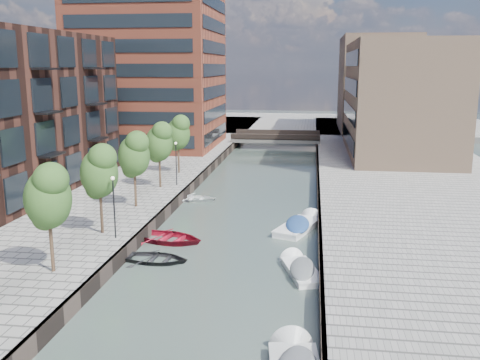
% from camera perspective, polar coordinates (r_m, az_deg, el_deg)
% --- Properties ---
extents(water, '(300.00, 300.00, 0.00)m').
position_cam_1_polar(water, '(49.76, 1.32, -1.91)').
color(water, '#38473F').
rests_on(water, ground).
extents(quay_right, '(20.00, 140.00, 1.00)m').
position_cam_1_polar(quay_right, '(50.48, 19.69, -1.85)').
color(quay_right, gray).
rests_on(quay_right, ground).
extents(quay_wall_left, '(0.25, 140.00, 1.00)m').
position_cam_1_polar(quay_wall_left, '(50.67, -5.54, -1.13)').
color(quay_wall_left, '#332823').
rests_on(quay_wall_left, ground).
extents(quay_wall_right, '(0.25, 140.00, 1.00)m').
position_cam_1_polar(quay_wall_right, '(49.36, 8.38, -1.56)').
color(quay_wall_right, '#332823').
rests_on(quay_wall_right, ground).
extents(far_closure, '(80.00, 40.00, 1.00)m').
position_cam_1_polar(far_closure, '(108.73, 4.92, 5.94)').
color(far_closure, gray).
rests_on(far_closure, ground).
extents(tower, '(18.00, 18.00, 30.00)m').
position_cam_1_polar(tower, '(76.45, -9.59, 14.89)').
color(tower, '#99422C').
rests_on(tower, quay_left).
extents(tan_block_near, '(12.00, 25.00, 14.00)m').
position_cam_1_polar(tan_block_near, '(70.90, 16.55, 8.33)').
color(tan_block_near, '#A07D62').
rests_on(tan_block_near, quay_right).
extents(tan_block_far, '(12.00, 20.00, 16.00)m').
position_cam_1_polar(tan_block_far, '(96.62, 14.29, 9.91)').
color(tan_block_far, '#A07D62').
rests_on(tan_block_far, quay_right).
extents(bridge, '(13.00, 6.00, 1.30)m').
position_cam_1_polar(bridge, '(80.87, 3.90, 4.49)').
color(bridge, gray).
rests_on(bridge, ground).
extents(tree_2, '(2.50, 2.50, 5.95)m').
position_cam_1_polar(tree_2, '(30.22, -19.83, -1.50)').
color(tree_2, '#382619').
rests_on(tree_2, quay_left).
extents(tree_3, '(2.50, 2.50, 5.95)m').
position_cam_1_polar(tree_3, '(36.42, -14.80, 1.04)').
color(tree_3, '#382619').
rests_on(tree_3, quay_left).
extents(tree_4, '(2.50, 2.50, 5.95)m').
position_cam_1_polar(tree_4, '(42.86, -11.25, 2.82)').
color(tree_4, '#382619').
rests_on(tree_4, quay_left).
extents(tree_5, '(2.50, 2.50, 5.95)m').
position_cam_1_polar(tree_5, '(49.46, -8.64, 4.13)').
color(tree_5, '#382619').
rests_on(tree_5, quay_left).
extents(tree_6, '(2.50, 2.50, 5.95)m').
position_cam_1_polar(tree_6, '(56.15, -6.63, 5.12)').
color(tree_6, '#382619').
rests_on(tree_6, quay_left).
extents(lamp_1, '(0.24, 0.24, 4.12)m').
position_cam_1_polar(lamp_1, '(35.41, -13.31, -2.17)').
color(lamp_1, black).
rests_on(lamp_1, quay_left).
extents(lamp_2, '(0.24, 0.24, 4.12)m').
position_cam_1_polar(lamp_2, '(50.34, -6.83, 2.25)').
color(lamp_2, black).
rests_on(lamp_2, quay_left).
extents(sloop_2, '(5.74, 4.67, 1.04)m').
position_cam_1_polar(sloop_2, '(37.92, -7.63, -6.53)').
color(sloop_2, maroon).
rests_on(sloop_2, ground).
extents(sloop_3, '(4.23, 3.05, 0.87)m').
position_cam_1_polar(sloop_3, '(48.91, -4.97, -2.21)').
color(sloop_3, white).
rests_on(sloop_3, ground).
extents(sloop_4, '(4.40, 3.32, 0.86)m').
position_cam_1_polar(sloop_4, '(34.32, -8.95, -8.59)').
color(sloop_4, black).
rests_on(sloop_4, ground).
extents(motorboat_3, '(3.71, 5.89, 1.86)m').
position_cam_1_polar(motorboat_3, '(40.69, 6.43, -4.86)').
color(motorboat_3, white).
rests_on(motorboat_3, ground).
extents(motorboat_4, '(2.84, 4.85, 1.53)m').
position_cam_1_polar(motorboat_4, '(32.39, 6.45, -9.45)').
color(motorboat_4, white).
rests_on(motorboat_4, ground).
extents(car, '(2.36, 4.44, 1.44)m').
position_cam_1_polar(car, '(71.75, 12.68, 3.52)').
color(car, '#B3B6B8').
rests_on(car, quay_right).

